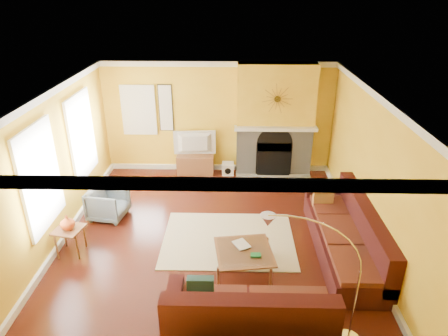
{
  "coord_description": "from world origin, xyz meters",
  "views": [
    {
      "loc": [
        0.36,
        -6.22,
        4.32
      ],
      "look_at": [
        0.2,
        0.4,
        1.24
      ],
      "focal_mm": 32.0,
      "sensor_mm": 36.0,
      "label": 1
    }
  ],
  "objects_px": {
    "media_console": "(195,164)",
    "side_table": "(71,241)",
    "armchair": "(108,203)",
    "coffee_table": "(244,260)",
    "arc_lamp": "(315,284)",
    "sectional_sofa": "(279,245)"
  },
  "relations": [
    {
      "from": "armchair",
      "to": "side_table",
      "type": "xyz_separation_m",
      "value": [
        -0.32,
        -1.18,
        -0.07
      ]
    },
    {
      "from": "coffee_table",
      "to": "armchair",
      "type": "distance_m",
      "value": 3.1
    },
    {
      "from": "coffee_table",
      "to": "side_table",
      "type": "distance_m",
      "value": 3.03
    },
    {
      "from": "sectional_sofa",
      "to": "coffee_table",
      "type": "height_order",
      "value": "sectional_sofa"
    },
    {
      "from": "media_console",
      "to": "side_table",
      "type": "xyz_separation_m",
      "value": [
        -1.88,
        -3.27,
        0.0
      ]
    },
    {
      "from": "armchair",
      "to": "side_table",
      "type": "height_order",
      "value": "armchair"
    },
    {
      "from": "side_table",
      "to": "arc_lamp",
      "type": "distance_m",
      "value": 4.3
    },
    {
      "from": "sectional_sofa",
      "to": "arc_lamp",
      "type": "relative_size",
      "value": 1.91
    },
    {
      "from": "coffee_table",
      "to": "side_table",
      "type": "height_order",
      "value": "side_table"
    },
    {
      "from": "media_console",
      "to": "armchair",
      "type": "relative_size",
      "value": 1.26
    },
    {
      "from": "media_console",
      "to": "sectional_sofa",
      "type": "bearing_deg",
      "value": -64.8
    },
    {
      "from": "sectional_sofa",
      "to": "media_console",
      "type": "bearing_deg",
      "value": 115.2
    },
    {
      "from": "media_console",
      "to": "arc_lamp",
      "type": "relative_size",
      "value": 0.46
    },
    {
      "from": "sectional_sofa",
      "to": "coffee_table",
      "type": "distance_m",
      "value": 0.62
    },
    {
      "from": "sectional_sofa",
      "to": "side_table",
      "type": "relative_size",
      "value": 7.47
    },
    {
      "from": "media_console",
      "to": "arc_lamp",
      "type": "xyz_separation_m",
      "value": [
        1.95,
        -5.1,
        0.72
      ]
    },
    {
      "from": "side_table",
      "to": "sectional_sofa",
      "type": "bearing_deg",
      "value": -5.04
    },
    {
      "from": "coffee_table",
      "to": "media_console",
      "type": "xyz_separation_m",
      "value": [
        -1.13,
        3.63,
        0.07
      ]
    },
    {
      "from": "coffee_table",
      "to": "media_console",
      "type": "relative_size",
      "value": 1.02
    },
    {
      "from": "sectional_sofa",
      "to": "arc_lamp",
      "type": "height_order",
      "value": "arc_lamp"
    },
    {
      "from": "armchair",
      "to": "media_console",
      "type": "bearing_deg",
      "value": -27.4
    },
    {
      "from": "armchair",
      "to": "side_table",
      "type": "relative_size",
      "value": 1.42
    }
  ]
}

